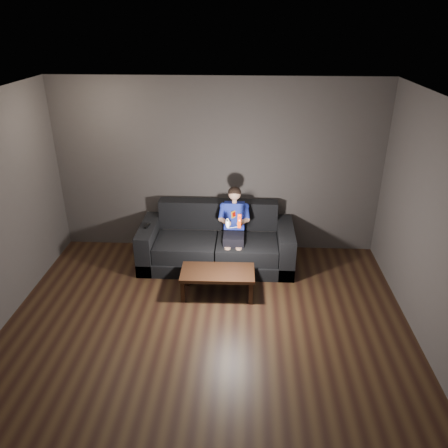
{
  "coord_description": "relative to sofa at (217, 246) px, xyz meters",
  "views": [
    {
      "loc": [
        0.45,
        -3.88,
        3.45
      ],
      "look_at": [
        0.15,
        1.55,
        0.85
      ],
      "focal_mm": 35.0,
      "sensor_mm": 36.0,
      "label": 1
    }
  ],
  "objects": [
    {
      "name": "child",
      "position": [
        0.26,
        -0.06,
        0.45
      ],
      "size": [
        0.45,
        0.55,
        1.11
      ],
      "color": "black",
      "rests_on": "sofa"
    },
    {
      "name": "wii_remote_red",
      "position": [
        0.35,
        -0.49,
        0.66
      ],
      "size": [
        0.05,
        0.07,
        0.2
      ],
      "color": "red",
      "rests_on": "child"
    },
    {
      "name": "sofa",
      "position": [
        0.0,
        0.0,
        0.0
      ],
      "size": [
        2.29,
        0.99,
        0.88
      ],
      "color": "black",
      "rests_on": "floor"
    },
    {
      "name": "back_wall",
      "position": [
        -0.02,
        0.55,
        1.06
      ],
      "size": [
        5.0,
        0.04,
        2.7
      ],
      "primitive_type": "cube",
      "color": "#413A38",
      "rests_on": "ground"
    },
    {
      "name": "nunchuk_white",
      "position": [
        0.18,
        -0.49,
        0.61
      ],
      "size": [
        0.07,
        0.1,
        0.15
      ],
      "color": "white",
      "rests_on": "child"
    },
    {
      "name": "floor",
      "position": [
        -0.02,
        -1.95,
        -0.29
      ],
      "size": [
        5.0,
        5.0,
        0.0
      ],
      "primitive_type": "plane",
      "color": "black",
      "rests_on": "ground"
    },
    {
      "name": "ceiling",
      "position": [
        -0.02,
        -1.95,
        2.41
      ],
      "size": [
        5.0,
        5.0,
        0.02
      ],
      "primitive_type": "cube",
      "color": "silver",
      "rests_on": "back_wall"
    },
    {
      "name": "coffee_table",
      "position": [
        0.07,
        -0.85,
        0.02
      ],
      "size": [
        1.0,
        0.51,
        0.36
      ],
      "color": "black",
      "rests_on": "floor"
    },
    {
      "name": "wii_remote_black",
      "position": [
        -1.03,
        -0.08,
        0.35
      ],
      "size": [
        0.07,
        0.15,
        0.03
      ],
      "color": "black",
      "rests_on": "sofa"
    }
  ]
}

